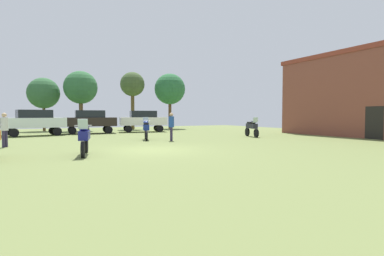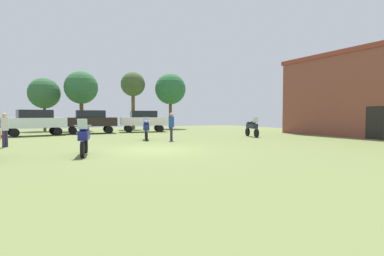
{
  "view_description": "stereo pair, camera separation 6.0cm",
  "coord_description": "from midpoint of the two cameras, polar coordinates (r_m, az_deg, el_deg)",
  "views": [
    {
      "loc": [
        -4.75,
        -12.69,
        1.63
      ],
      "look_at": [
        3.67,
        3.03,
        0.84
      ],
      "focal_mm": 27.61,
      "sensor_mm": 36.0,
      "label": 1
    },
    {
      "loc": [
        -4.69,
        -12.71,
        1.63
      ],
      "look_at": [
        3.67,
        3.03,
        0.84
      ],
      "focal_mm": 27.61,
      "sensor_mm": 36.0,
      "label": 2
    }
  ],
  "objects": [
    {
      "name": "ground_plane",
      "position": [
        13.64,
        -7.76,
        -4.29
      ],
      "size": [
        44.0,
        52.0,
        0.02
      ],
      "color": "olive"
    },
    {
      "name": "tree_5",
      "position": [
        31.97,
        -20.77,
        7.27
      ],
      "size": [
        3.29,
        3.29,
        6.02
      ],
      "color": "brown",
      "rests_on": "ground"
    },
    {
      "name": "motorcycle_7",
      "position": [
        22.17,
        11.41,
        0.17
      ],
      "size": [
        0.76,
        2.09,
        1.45
      ],
      "rotation": [
        0.0,
        0.0,
        2.9
      ],
      "color": "black",
      "rests_on": "ground"
    },
    {
      "name": "tree_7",
      "position": [
        35.04,
        -4.35,
        7.47
      ],
      "size": [
        3.6,
        3.6,
        6.45
      ],
      "color": "brown",
      "rests_on": "ground"
    },
    {
      "name": "motorcycle_1",
      "position": [
        12.51,
        -20.19,
        -1.7
      ],
      "size": [
        0.75,
        2.15,
        1.46
      ],
      "rotation": [
        0.0,
        0.0,
        2.92
      ],
      "color": "black",
      "rests_on": "ground"
    },
    {
      "name": "car_1",
      "position": [
        28.41,
        -9.46,
        1.62
      ],
      "size": [
        4.55,
        2.52,
        2.0
      ],
      "rotation": [
        0.0,
        0.0,
        1.4
      ],
      "color": "black",
      "rests_on": "ground"
    },
    {
      "name": "motorcycle_6",
      "position": [
        19.26,
        -8.95,
        -0.14
      ],
      "size": [
        0.81,
        2.03,
        1.47
      ],
      "rotation": [
        0.0,
        0.0,
        -0.3
      ],
      "color": "black",
      "rests_on": "ground"
    },
    {
      "name": "car_5",
      "position": [
        25.71,
        -28.2,
        1.26
      ],
      "size": [
        4.54,
        2.49,
        2.0
      ],
      "rotation": [
        0.0,
        0.0,
        1.74
      ],
      "color": "black",
      "rests_on": "ground"
    },
    {
      "name": "tree_4",
      "position": [
        34.11,
        -11.48,
        8.15
      ],
      "size": [
        2.71,
        2.71,
        6.42
      ],
      "color": "brown",
      "rests_on": "ground"
    },
    {
      "name": "car_2",
      "position": [
        27.02,
        -19.15,
        1.47
      ],
      "size": [
        4.41,
        2.09,
        2.0
      ],
      "rotation": [
        0.0,
        0.0,
        1.5
      ],
      "color": "black",
      "rests_on": "ground"
    },
    {
      "name": "tree_3",
      "position": [
        32.93,
        -26.8,
        6.0
      ],
      "size": [
        3.04,
        3.04,
        5.29
      ],
      "color": "brown",
      "rests_on": "ground"
    },
    {
      "name": "person_1",
      "position": [
        17.37,
        -32.57,
        0.13
      ],
      "size": [
        0.48,
        0.48,
        1.71
      ],
      "rotation": [
        0.0,
        0.0,
        0.92
      ],
      "color": "#302947",
      "rests_on": "ground"
    },
    {
      "name": "person_2",
      "position": [
        18.3,
        -4.12,
        0.69
      ],
      "size": [
        0.42,
        0.42,
        1.74
      ],
      "rotation": [
        0.0,
        0.0,
        1.28
      ],
      "color": "#302844",
      "rests_on": "ground"
    }
  ]
}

